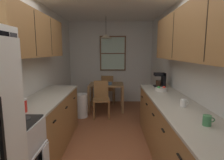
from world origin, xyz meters
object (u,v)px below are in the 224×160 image
at_px(dining_chair_near, 101,97).
at_px(mug_by_coffeemaker, 183,103).
at_px(dining_table, 106,88).
at_px(mug_spare, 207,120).
at_px(fruit_bowl, 161,89).
at_px(coffee_maker, 161,79).
at_px(storage_canister, 22,106).
at_px(trash_bin, 82,105).
at_px(dining_chair_far, 108,88).
at_px(table_serving_bowl, 109,83).

distance_m(dining_chair_near, mug_by_coffeemaker, 2.48).
bearing_deg(dining_table, mug_spare, -71.01).
bearing_deg(fruit_bowl, dining_chair_near, 137.34).
xyz_separation_m(dining_chair_near, coffee_maker, (1.29, -0.68, 0.55)).
xyz_separation_m(storage_canister, mug_spare, (2.03, -0.39, -0.03)).
bearing_deg(trash_bin, mug_by_coffeemaker, -49.94).
height_order(dining_chair_far, trash_bin, dining_chair_far).
distance_m(dining_table, mug_by_coffeemaker, 2.93).
relative_size(dining_chair_far, table_serving_bowl, 4.83).
height_order(trash_bin, mug_spare, mug_spare).
distance_m(storage_canister, table_serving_bowl, 3.02).
bearing_deg(table_serving_bowl, mug_by_coffeemaker, -67.90).
bearing_deg(mug_spare, fruit_bowl, 91.41).
distance_m(dining_table, table_serving_bowl, 0.18).
xyz_separation_m(dining_chair_near, mug_by_coffeemaker, (1.24, -2.10, 0.45)).
xyz_separation_m(dining_chair_far, mug_by_coffeemaker, (1.11, -3.26, 0.45)).
xyz_separation_m(trash_bin, coffee_maker, (1.78, -0.64, 0.76)).
bearing_deg(dining_table, fruit_bowl, -56.94).
bearing_deg(dining_chair_far, dining_table, -92.39).
height_order(dining_table, table_serving_bowl, table_serving_bowl).
relative_size(storage_canister, table_serving_bowl, 0.88).
relative_size(dining_chair_far, fruit_bowl, 4.05).
relative_size(dining_chair_far, coffee_maker, 3.10).
xyz_separation_m(trash_bin, mug_spare, (1.73, -2.68, 0.66)).
bearing_deg(dining_chair_far, table_serving_bowl, -85.42).
relative_size(storage_canister, mug_by_coffeemaker, 1.45).
xyz_separation_m(dining_table, storage_canister, (-0.89, -2.92, 0.37)).
height_order(dining_chair_near, storage_canister, storage_canister).
xyz_separation_m(dining_chair_far, mug_spare, (1.11, -3.88, 0.45)).
distance_m(dining_table, fruit_bowl, 2.04).
xyz_separation_m(storage_canister, coffee_maker, (2.08, 1.65, 0.07)).
bearing_deg(mug_spare, trash_bin, 122.81).
bearing_deg(storage_canister, mug_spare, -10.79).
xyz_separation_m(dining_table, mug_spare, (1.14, -3.30, 0.34)).
bearing_deg(dining_table, mug_by_coffeemaker, -67.00).
bearing_deg(coffee_maker, storage_canister, -141.58).
height_order(mug_spare, table_serving_bowl, mug_spare).
xyz_separation_m(fruit_bowl, table_serving_bowl, (-1.02, 1.62, -0.17)).
bearing_deg(fruit_bowl, table_serving_bowl, 122.22).
distance_m(mug_by_coffeemaker, table_serving_bowl, 2.82).
distance_m(dining_chair_far, mug_by_coffeemaker, 3.47).
bearing_deg(dining_chair_near, table_serving_bowl, 70.95).
relative_size(trash_bin, fruit_bowl, 2.66).
height_order(trash_bin, table_serving_bowl, table_serving_bowl).
height_order(dining_chair_near, trash_bin, dining_chair_near).
xyz_separation_m(mug_by_coffeemaker, mug_spare, (-0.00, -0.62, 0.00)).
bearing_deg(trash_bin, dining_table, 46.51).
height_order(trash_bin, coffee_maker, coffee_maker).
bearing_deg(dining_chair_far, mug_by_coffeemaker, -71.15).
relative_size(trash_bin, mug_by_coffeemaker, 5.25).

